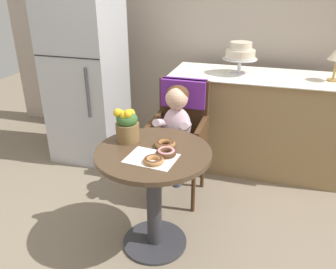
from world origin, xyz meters
TOP-DOWN VIEW (x-y plane):
  - ground_plane at (0.00, 0.00)m, footprint 8.00×8.00m
  - back_wall at (0.00, 1.85)m, footprint 4.80×0.10m
  - cafe_table at (0.00, 0.00)m, footprint 0.72×0.72m
  - wicker_chair at (-0.01, 0.70)m, footprint 0.42×0.45m
  - seated_child at (-0.01, 0.55)m, footprint 0.27×0.32m
  - paper_napkin at (0.02, -0.10)m, footprint 0.31×0.24m
  - donut_front at (0.05, 0.07)m, footprint 0.13×0.13m
  - donut_mid at (0.05, -0.14)m, footprint 0.12×0.12m
  - donut_side at (0.09, -0.04)m, footprint 0.12×0.12m
  - flower_vase at (-0.20, 0.09)m, footprint 0.16×0.15m
  - display_counter at (0.55, 1.30)m, footprint 1.56×0.62m
  - tiered_cake_stand at (0.36, 1.30)m, footprint 0.30×0.30m
  - refrigerator at (-1.05, 1.10)m, footprint 0.64×0.63m

SIDE VIEW (x-z plane):
  - ground_plane at x=0.00m, z-range 0.00..0.00m
  - display_counter at x=0.55m, z-range 0.00..0.90m
  - cafe_table at x=0.00m, z-range 0.15..0.87m
  - wicker_chair at x=-0.01m, z-range 0.16..1.12m
  - seated_child at x=-0.01m, z-range 0.31..1.04m
  - paper_napkin at x=0.02m, z-range 0.72..0.72m
  - donut_mid at x=0.05m, z-range 0.72..0.76m
  - donut_side at x=0.09m, z-range 0.72..0.76m
  - donut_front at x=0.05m, z-range 0.72..0.76m
  - flower_vase at x=-0.20m, z-range 0.72..0.95m
  - refrigerator at x=-1.05m, z-range 0.00..1.70m
  - tiered_cake_stand at x=0.36m, z-range 0.94..1.22m
  - back_wall at x=0.00m, z-range 0.00..2.70m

